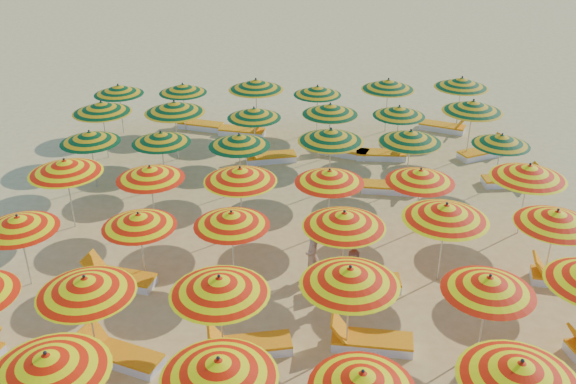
# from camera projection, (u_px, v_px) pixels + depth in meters

# --- Properties ---
(ground) EXTENTS (120.00, 120.00, 0.00)m
(ground) POSITION_uv_depth(u_px,v_px,m) (288.00, 255.00, 16.75)
(ground) COLOR #E5BD66
(ground) RESTS_ON ground
(umbrella_7) EXTENTS (2.65, 2.65, 2.15)m
(umbrella_7) POSITION_uv_depth(u_px,v_px,m) (47.00, 363.00, 10.39)
(umbrella_7) COLOR silver
(umbrella_7) RESTS_ON ground
(umbrella_8) EXTENTS (2.35, 2.35, 2.08)m
(umbrella_8) POSITION_uv_depth(u_px,v_px,m) (219.00, 368.00, 10.37)
(umbrella_8) COLOR silver
(umbrella_8) RESTS_ON ground
(umbrella_9) EXTENTS (2.09, 2.09, 1.90)m
(umbrella_9) POSITION_uv_depth(u_px,v_px,m) (362.00, 380.00, 10.35)
(umbrella_9) COLOR silver
(umbrella_9) RESTS_ON ground
(umbrella_10) EXTENTS (2.16, 2.16, 2.13)m
(umbrella_10) POSITION_uv_depth(u_px,v_px,m) (520.00, 371.00, 10.25)
(umbrella_10) COLOR silver
(umbrella_10) RESTS_ON ground
(umbrella_13) EXTENTS (2.27, 2.27, 2.07)m
(umbrella_13) POSITION_uv_depth(u_px,v_px,m) (85.00, 286.00, 12.43)
(umbrella_13) COLOR silver
(umbrella_13) RESTS_ON ground
(umbrella_14) EXTENTS (2.21, 2.21, 2.10)m
(umbrella_14) POSITION_uv_depth(u_px,v_px,m) (219.00, 285.00, 12.38)
(umbrella_14) COLOR silver
(umbrella_14) RESTS_ON ground
(umbrella_15) EXTENTS (2.26, 2.26, 2.14)m
(umbrella_15) POSITION_uv_depth(u_px,v_px,m) (350.00, 276.00, 12.61)
(umbrella_15) COLOR silver
(umbrella_15) RESTS_ON ground
(umbrella_16) EXTENTS (2.15, 2.15, 1.98)m
(umbrella_16) POSITION_uv_depth(u_px,v_px,m) (489.00, 284.00, 12.60)
(umbrella_16) COLOR silver
(umbrella_16) RESTS_ON ground
(umbrella_18) EXTENTS (2.32, 2.32, 1.94)m
(umbrella_18) POSITION_uv_depth(u_px,v_px,m) (18.00, 223.00, 14.83)
(umbrella_18) COLOR silver
(umbrella_18) RESTS_ON ground
(umbrella_19) EXTENTS (2.02, 2.02, 1.87)m
(umbrella_19) POSITION_uv_depth(u_px,v_px,m) (139.00, 220.00, 15.06)
(umbrella_19) COLOR silver
(umbrella_19) RESTS_ON ground
(umbrella_20) EXTENTS (2.09, 2.09, 1.92)m
(umbrella_20) POSITION_uv_depth(u_px,v_px,m) (232.00, 219.00, 15.03)
(umbrella_20) COLOR silver
(umbrella_20) RESTS_ON ground
(umbrella_21) EXTENTS (2.27, 2.27, 2.07)m
(umbrella_21) POSITION_uv_depth(u_px,v_px,m) (344.00, 219.00, 14.74)
(umbrella_21) COLOR silver
(umbrella_21) RESTS_ON ground
(umbrella_22) EXTENTS (2.61, 2.61, 2.16)m
(umbrella_22) POSITION_uv_depth(u_px,v_px,m) (446.00, 212.00, 14.89)
(umbrella_22) COLOR silver
(umbrella_22) RESTS_ON ground
(umbrella_23) EXTENTS (2.51, 2.51, 2.04)m
(umbrella_23) POSITION_uv_depth(u_px,v_px,m) (557.00, 218.00, 14.87)
(umbrella_23) COLOR silver
(umbrella_23) RESTS_ON ground
(umbrella_24) EXTENTS (2.00, 2.00, 2.11)m
(umbrella_24) POSITION_uv_depth(u_px,v_px,m) (65.00, 167.00, 17.23)
(umbrella_24) COLOR silver
(umbrella_24) RESTS_ON ground
(umbrella_25) EXTENTS (1.94, 1.94, 1.96)m
(umbrella_25) POSITION_uv_depth(u_px,v_px,m) (150.00, 173.00, 17.20)
(umbrella_25) COLOR silver
(umbrella_25) RESTS_ON ground
(umbrella_26) EXTENTS (2.59, 2.59, 2.08)m
(umbrella_26) POSITION_uv_depth(u_px,v_px,m) (240.00, 175.00, 16.85)
(umbrella_26) COLOR silver
(umbrella_26) RESTS_ON ground
(umbrella_27) EXTENTS (2.44, 2.44, 1.98)m
(umbrella_27) POSITION_uv_depth(u_px,v_px,m) (330.00, 176.00, 16.96)
(umbrella_27) COLOR silver
(umbrella_27) RESTS_ON ground
(umbrella_28) EXTENTS (2.41, 2.41, 1.96)m
(umbrella_28) POSITION_uv_depth(u_px,v_px,m) (421.00, 176.00, 17.02)
(umbrella_28) COLOR silver
(umbrella_28) RESTS_ON ground
(umbrella_29) EXTENTS (2.58, 2.58, 2.13)m
(umbrella_29) POSITION_uv_depth(u_px,v_px,m) (529.00, 172.00, 16.91)
(umbrella_29) COLOR silver
(umbrella_29) RESTS_ON ground
(umbrella_30) EXTENTS (2.09, 2.09, 1.94)m
(umbrella_30) POSITION_uv_depth(u_px,v_px,m) (90.00, 137.00, 19.50)
(umbrella_30) COLOR silver
(umbrella_30) RESTS_ON ground
(umbrella_31) EXTENTS (2.12, 2.12, 1.91)m
(umbrella_31) POSITION_uv_depth(u_px,v_px,m) (161.00, 137.00, 19.53)
(umbrella_31) COLOR silver
(umbrella_31) RESTS_ON ground
(umbrella_32) EXTENTS (2.38, 2.38, 1.97)m
(umbrella_32) POSITION_uv_depth(u_px,v_px,m) (239.00, 140.00, 19.19)
(umbrella_32) COLOR silver
(umbrella_32) RESTS_ON ground
(umbrella_33) EXTENTS (2.30, 2.30, 2.12)m
(umbrella_33) POSITION_uv_depth(u_px,v_px,m) (331.00, 135.00, 19.20)
(umbrella_33) COLOR silver
(umbrella_33) RESTS_ON ground
(umbrella_34) EXTENTS (2.28, 2.28, 2.04)m
(umbrella_34) POSITION_uv_depth(u_px,v_px,m) (411.00, 136.00, 19.31)
(umbrella_34) COLOR silver
(umbrella_34) RESTS_ON ground
(umbrella_35) EXTENTS (1.86, 1.86, 1.86)m
(umbrella_35) POSITION_uv_depth(u_px,v_px,m) (502.00, 140.00, 19.48)
(umbrella_35) COLOR silver
(umbrella_35) RESTS_ON ground
(umbrella_36) EXTENTS (2.58, 2.58, 2.09)m
(umbrella_36) POSITION_uv_depth(u_px,v_px,m) (101.00, 107.00, 21.49)
(umbrella_36) COLOR silver
(umbrella_36) RESTS_ON ground
(umbrella_37) EXTENTS (2.51, 2.51, 2.15)m
(umbrella_37) POSITION_uv_depth(u_px,v_px,m) (174.00, 107.00, 21.36)
(umbrella_37) COLOR silver
(umbrella_37) RESTS_ON ground
(umbrella_38) EXTENTS (1.94, 1.94, 1.92)m
(umbrella_38) POSITION_uv_depth(u_px,v_px,m) (254.00, 113.00, 21.43)
(umbrella_38) COLOR silver
(umbrella_38) RESTS_ON ground
(umbrella_39) EXTENTS (2.18, 2.18, 2.01)m
(umbrella_39) POSITION_uv_depth(u_px,v_px,m) (330.00, 109.00, 21.53)
(umbrella_39) COLOR silver
(umbrella_39) RESTS_ON ground
(umbrella_40) EXTENTS (2.26, 2.26, 1.88)m
(umbrella_40) POSITION_uv_depth(u_px,v_px,m) (399.00, 111.00, 21.69)
(umbrella_40) COLOR silver
(umbrella_40) RESTS_ON ground
(umbrella_41) EXTENTS (2.34, 2.34, 2.16)m
(umbrella_41) POSITION_uv_depth(u_px,v_px,m) (473.00, 106.00, 21.42)
(umbrella_41) COLOR silver
(umbrella_41) RESTS_ON ground
(umbrella_42) EXTENTS (2.28, 2.28, 1.93)m
(umbrella_42) POSITION_uv_depth(u_px,v_px,m) (118.00, 90.00, 23.62)
(umbrella_42) COLOR silver
(umbrella_42) RESTS_ON ground
(umbrella_43) EXTENTS (2.26, 2.26, 1.89)m
(umbrella_43) POSITION_uv_depth(u_px,v_px,m) (183.00, 88.00, 23.87)
(umbrella_43) COLOR silver
(umbrella_43) RESTS_ON ground
(umbrella_44) EXTENTS (2.09, 2.09, 2.16)m
(umbrella_44) POSITION_uv_depth(u_px,v_px,m) (256.00, 84.00, 23.53)
(umbrella_44) COLOR silver
(umbrella_44) RESTS_ON ground
(umbrella_45) EXTENTS (1.93, 1.93, 1.88)m
(umbrella_45) POSITION_uv_depth(u_px,v_px,m) (317.00, 90.00, 23.67)
(umbrella_45) COLOR silver
(umbrella_45) RESTS_ON ground
(umbrella_46) EXTENTS (2.41, 2.41, 2.10)m
(umbrella_46) POSITION_uv_depth(u_px,v_px,m) (388.00, 84.00, 23.69)
(umbrella_46) COLOR silver
(umbrella_46) RESTS_ON ground
(umbrella_47) EXTENTS (2.43, 2.43, 2.13)m
(umbrella_47) POSITION_uv_depth(u_px,v_px,m) (462.00, 83.00, 23.80)
(umbrella_47) COLOR silver
(umbrella_47) RESTS_ON ground
(lounger_8) EXTENTS (1.82, 1.19, 0.69)m
(lounger_8) POSITION_uv_depth(u_px,v_px,m) (120.00, 355.00, 13.11)
(lounger_8) COLOR white
(lounger_8) RESTS_ON ground
(lounger_9) EXTENTS (1.80, 0.85, 0.69)m
(lounger_9) POSITION_uv_depth(u_px,v_px,m) (248.00, 346.00, 13.36)
(lounger_9) COLOR white
(lounger_9) RESTS_ON ground
(lounger_10) EXTENTS (1.79, 0.80, 0.69)m
(lounger_10) POSITION_uv_depth(u_px,v_px,m) (370.00, 341.00, 13.50)
(lounger_10) COLOR white
(lounger_10) RESTS_ON ground
(lounger_12) EXTENTS (1.82, 1.00, 0.69)m
(lounger_12) POSITION_uv_depth(u_px,v_px,m) (119.00, 278.00, 15.56)
(lounger_12) COLOR white
(lounger_12) RESTS_ON ground
(lounger_13) EXTENTS (1.73, 0.58, 0.69)m
(lounger_13) POSITION_uv_depth(u_px,v_px,m) (363.00, 282.00, 15.39)
(lounger_13) COLOR white
(lounger_13) RESTS_ON ground
(lounger_14) EXTENTS (1.82, 0.95, 0.69)m
(lounger_14) POSITION_uv_depth(u_px,v_px,m) (566.00, 278.00, 15.54)
(lounger_14) COLOR white
(lounger_14) RESTS_ON ground
(lounger_15) EXTENTS (1.79, 0.80, 0.69)m
(lounger_15) POSITION_uv_depth(u_px,v_px,m) (391.00, 187.00, 19.94)
(lounger_15) COLOR white
(lounger_15) RESTS_ON ground
(lounger_16) EXTENTS (1.77, 0.69, 0.69)m
(lounger_16) POSITION_uv_depth(u_px,v_px,m) (511.00, 180.00, 20.35)
(lounger_16) COLOR white
(lounger_16) RESTS_ON ground
(lounger_17) EXTENTS (1.81, 0.90, 0.69)m
(lounger_17) POSITION_uv_depth(u_px,v_px,m) (269.00, 157.00, 21.98)
(lounger_17) COLOR white
(lounger_17) RESTS_ON ground
(lounger_18) EXTENTS (1.82, 1.20, 0.69)m
(lounger_18) POSITION_uv_depth(u_px,v_px,m) (343.00, 151.00, 22.47)
(lounger_18) COLOR white
(lounger_18) RESTS_ON ground
(lounger_19) EXTENTS (1.76, 0.67, 0.69)m
(lounger_19) POSITION_uv_depth(u_px,v_px,m) (382.00, 154.00, 22.19)
(lounger_19) COLOR white
(lounger_19) RESTS_ON ground
(lounger_20) EXTENTS (1.82, 1.23, 0.69)m
(lounger_20) POSITION_uv_depth(u_px,v_px,m) (483.00, 153.00, 22.33)
(lounger_20) COLOR white
(lounger_20) RESTS_ON ground
(lounger_21) EXTENTS (1.83, 1.06, 0.69)m
(lounger_21) POSITION_uv_depth(u_px,v_px,m) (199.00, 125.00, 24.71)
(lounger_21) COLOR white
(lounger_21) RESTS_ON ground
(lounger_22) EXTENTS (1.82, 0.96, 0.69)m
(lounger_22) POSITION_uv_depth(u_px,v_px,m) (243.00, 131.00, 24.10)
(lounger_22) COLOR white
(lounger_22) RESTS_ON ground
(lounger_23) EXTENTS (1.82, 1.25, 0.69)m
(lounger_23) POSITION_uv_depth(u_px,v_px,m) (443.00, 127.00, 24.51)
(lounger_23) COLOR white
(lounger_23) RESTS_ON ground
(beachgoer_a) EXTENTS (0.42, 0.57, 1.44)m
(beachgoer_a) POSITION_uv_depth(u_px,v_px,m) (313.00, 256.00, 15.40)
(beachgoer_a) COLOR tan
(beachgoer_a) RESTS_ON ground
(beachgoer_b) EXTENTS (0.77, 0.66, 1.37)m
(beachgoer_b) POSITION_uv_depth(u_px,v_px,m) (354.00, 276.00, 14.70)
(beachgoer_b) COLOR tan
(beachgoer_b) RESTS_ON ground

